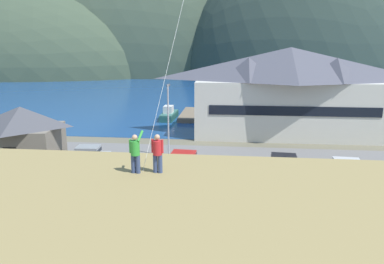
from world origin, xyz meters
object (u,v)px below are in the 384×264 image
(parked_car_back_row_right, at_px, (87,155))
(person_companion, at_px, (157,152))
(moored_boat_wharfside, at_px, (169,115))
(parked_car_front_row_end, at_px, (45,178))
(moored_boat_outer_mooring, at_px, (213,110))
(parked_car_front_row_red, at_px, (259,184))
(storage_shed_near_lot, at_px, (23,137))
(parked_car_lone_by_shed, at_px, (185,161))
(parked_car_front_row_silver, at_px, (171,185))
(parking_light_pole, at_px, (168,116))
(wharf_dock, at_px, (192,115))
(person_kite_flyer, at_px, (135,152))
(parked_car_back_row_left, at_px, (285,165))
(parked_car_mid_row_far, at_px, (345,169))
(harbor_lodge, at_px, (289,89))

(parked_car_back_row_right, relative_size, person_companion, 2.49)
(moored_boat_wharfside, xyz_separation_m, parked_car_front_row_end, (-4.78, -29.12, 0.34))
(person_companion, bearing_deg, parked_car_back_row_right, 121.54)
(moored_boat_outer_mooring, bearing_deg, parked_car_front_row_red, -81.19)
(parked_car_back_row_right, height_order, parked_car_front_row_end, same)
(storage_shed_near_lot, relative_size, person_companion, 4.22)
(moored_boat_wharfside, xyz_separation_m, parked_car_lone_by_shed, (5.48, -23.81, 0.34))
(moored_boat_outer_mooring, relative_size, parked_car_front_row_silver, 1.45)
(moored_boat_outer_mooring, xyz_separation_m, parking_light_pole, (-3.28, -24.07, 3.57))
(parked_car_lone_by_shed, height_order, person_companion, person_companion)
(moored_boat_wharfside, distance_m, person_companion, 40.43)
(wharf_dock, relative_size, parked_car_front_row_red, 2.39)
(storage_shed_near_lot, relative_size, person_kite_flyer, 3.95)
(moored_boat_outer_mooring, distance_m, person_kite_flyer, 44.64)
(parked_car_back_row_left, bearing_deg, parked_car_front_row_silver, -147.44)
(parked_car_back_row_right, bearing_deg, parked_car_front_row_end, -98.53)
(person_kite_flyer, bearing_deg, parked_car_back_row_right, 118.85)
(person_companion, bearing_deg, parked_car_front_row_silver, 96.27)
(parked_car_mid_row_far, relative_size, parking_light_pole, 0.59)
(harbor_lodge, relative_size, moored_boat_outer_mooring, 3.86)
(storage_shed_near_lot, height_order, parked_car_front_row_end, storage_shed_near_lot)
(parking_light_pole, xyz_separation_m, person_kite_flyer, (2.05, -20.17, 2.28))
(harbor_lodge, height_order, moored_boat_outer_mooring, harbor_lodge)
(wharf_dock, xyz_separation_m, parked_car_mid_row_far, (15.78, -26.87, 0.71))
(parked_car_back_row_left, distance_m, parked_car_front_row_silver, 10.65)
(harbor_lodge, distance_m, person_kite_flyer, 33.28)
(parked_car_front_row_red, xyz_separation_m, parked_car_front_row_end, (-16.49, -0.56, 0.00))
(parked_car_back_row_right, bearing_deg, parked_car_mid_row_far, -4.00)
(parked_car_front_row_silver, bearing_deg, storage_shed_near_lot, 159.76)
(moored_boat_outer_mooring, height_order, person_kite_flyer, person_kite_flyer)
(wharf_dock, xyz_separation_m, parked_car_front_row_silver, (1.95, -31.86, 0.71))
(parked_car_front_row_silver, bearing_deg, person_kite_flyer, -89.22)
(parked_car_mid_row_far, xyz_separation_m, parked_car_front_row_end, (-23.82, -4.57, 0.00))
(parked_car_mid_row_far, height_order, person_companion, person_companion)
(wharf_dock, distance_m, parked_car_back_row_left, 28.33)
(moored_boat_wharfside, bearing_deg, parked_car_lone_by_shed, -77.03)
(parked_car_mid_row_far, distance_m, parked_car_back_row_right, 22.95)
(parked_car_back_row_left, relative_size, person_kite_flyer, 2.32)
(parked_car_front_row_silver, height_order, person_kite_flyer, person_kite_flyer)
(person_kite_flyer, bearing_deg, parking_light_pole, 95.81)
(wharf_dock, distance_m, moored_boat_wharfside, 4.02)
(parked_car_mid_row_far, bearing_deg, parked_car_lone_by_shed, 176.91)
(parked_car_front_row_end, bearing_deg, person_kite_flyer, -46.12)
(harbor_lodge, xyz_separation_m, person_kite_flyer, (-11.18, -31.33, 0.79))
(parked_car_back_row_right, height_order, parking_light_pole, parking_light_pole)
(wharf_dock, xyz_separation_m, moored_boat_wharfside, (-3.26, -2.32, 0.37))
(moored_boat_wharfside, xyz_separation_m, parked_car_mid_row_far, (19.04, -24.54, 0.34))
(parked_car_front_row_silver, height_order, parking_light_pole, parking_light_pole)
(wharf_dock, relative_size, moored_boat_outer_mooring, 1.66)
(parked_car_lone_by_shed, bearing_deg, parking_light_pole, 116.74)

